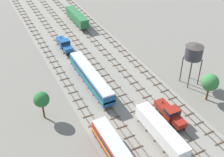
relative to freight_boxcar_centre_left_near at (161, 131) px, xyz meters
The scene contains 15 objects.
ground_plane 33.85m from the freight_boxcar_centre_left_near, 90.01° to the left, with size 480.00×480.00×0.00m, color slate.
ballast_bed 33.85m from the freight_boxcar_centre_left_near, 90.01° to the left, with size 23.30×176.00×0.01m, color gray.
track_far_left 36.15m from the freight_boxcar_centre_left_near, 105.52° to the left, with size 2.40×126.00×0.29m.
track_left 35.17m from the freight_boxcar_centre_left_near, 97.91° to the left, with size 2.40×126.00×0.29m.
track_centre_left 34.84m from the freight_boxcar_centre_left_near, 90.01° to the left, with size 2.40×126.00×0.29m.
track_centre 35.17m from the freight_boxcar_centre_left_near, 82.11° to the left, with size 2.40×126.00×0.29m.
track_centre_right 36.15m from the freight_boxcar_centre_left_near, 74.50° to the left, with size 2.40×126.00×0.29m.
freight_boxcar_centre_left_near is the anchor object (origin of this frame).
shunter_loco_centre_mid 6.06m from the freight_boxcar_centre_left_near, 37.10° to the left, with size 2.74×8.46×3.10m.
diesel_railcar_left_midfar 22.41m from the freight_boxcar_centre_left_near, 102.45° to the left, with size 2.96×20.50×3.80m.
shunter_loco_left_far 41.34m from the freight_boxcar_centre_left_near, 96.71° to the left, with size 2.74×8.46×3.10m.
freight_boxcar_centre_farther 56.44m from the freight_boxcar_centre_left_near, 85.10° to the left, with size 2.87×14.00×3.60m.
water_tower 21.83m from the freight_boxcar_centre_left_near, 36.82° to the left, with size 4.19×4.19×10.39m.
lineside_tree_0 17.27m from the freight_boxcar_centre_left_near, 19.02° to the left, with size 3.81×3.81×6.65m.
lineside_tree_1 24.11m from the freight_boxcar_centre_left_near, 138.16° to the left, with size 3.23×3.23×6.40m.
Camera 1 is at (-25.50, -8.56, 41.65)m, focal length 47.09 mm.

